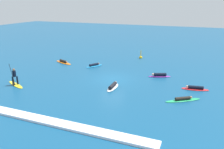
% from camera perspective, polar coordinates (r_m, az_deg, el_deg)
% --- Properties ---
extents(ground_plane, '(120.00, 120.00, 0.00)m').
position_cam_1_polar(ground_plane, '(25.17, 0.00, -1.08)').
color(ground_plane, navy).
rests_on(ground_plane, ground).
extents(surfer_on_green_board, '(3.01, 2.33, 0.36)m').
position_cam_1_polar(surfer_on_green_board, '(20.63, 17.36, -5.96)').
color(surfer_on_green_board, '#23B266').
rests_on(surfer_on_green_board, ground_plane).
extents(surfer_on_blue_board, '(1.91, 2.52, 0.41)m').
position_cam_1_polar(surfer_on_blue_board, '(30.05, -4.47, 2.28)').
color(surfer_on_blue_board, '#1E8CD1').
rests_on(surfer_on_blue_board, ground_plane).
extents(surfer_on_purple_board, '(2.55, 1.46, 0.46)m').
position_cam_1_polar(surfer_on_purple_board, '(26.33, 11.80, -0.20)').
color(surfer_on_purple_board, purple).
rests_on(surfer_on_purple_board, ground_plane).
extents(surfer_on_red_board, '(2.64, 1.14, 0.39)m').
position_cam_1_polar(surfer_on_red_board, '(23.52, 20.08, -3.24)').
color(surfer_on_red_board, red).
rests_on(surfer_on_red_board, ground_plane).
extents(surfer_on_white_board, '(0.78, 2.45, 0.45)m').
position_cam_1_polar(surfer_on_white_board, '(22.50, 0.21, -2.96)').
color(surfer_on_white_board, white).
rests_on(surfer_on_white_board, ground_plane).
extents(surfer_on_orange_board, '(3.30, 1.90, 0.42)m').
position_cam_1_polar(surfer_on_orange_board, '(32.42, -12.05, 3.09)').
color(surfer_on_orange_board, orange).
rests_on(surfer_on_orange_board, ground_plane).
extents(surfer_on_yellow_board, '(2.99, 1.73, 2.37)m').
position_cam_1_polar(surfer_on_yellow_board, '(25.17, -23.10, -1.25)').
color(surfer_on_yellow_board, yellow).
rests_on(surfer_on_yellow_board, ground_plane).
extents(marker_buoy, '(0.48, 0.48, 1.32)m').
position_cam_1_polar(marker_buoy, '(34.65, 7.20, 4.35)').
color(marker_buoy, yellow).
rests_on(marker_buoy, ground_plane).
extents(wave_crest, '(14.53, 0.90, 0.18)m').
position_cam_1_polar(wave_crest, '(16.68, -13.91, -11.66)').
color(wave_crest, white).
rests_on(wave_crest, ground_plane).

